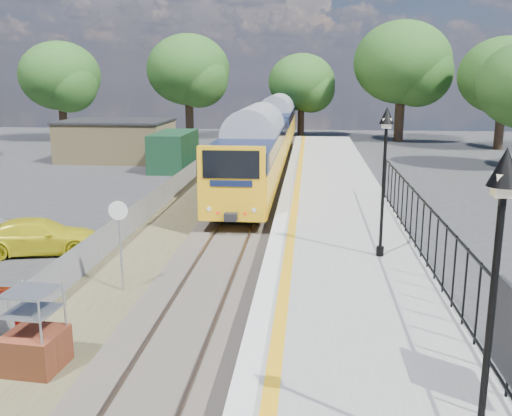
# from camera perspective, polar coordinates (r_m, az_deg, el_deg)

# --- Properties ---
(ground) EXTENTS (120.00, 120.00, 0.00)m
(ground) POSITION_cam_1_polar(r_m,az_deg,el_deg) (13.35, -8.77, -15.61)
(ground) COLOR #2D2D30
(ground) RESTS_ON ground
(track_bed) EXTENTS (5.90, 80.00, 0.29)m
(track_bed) POSITION_cam_1_polar(r_m,az_deg,el_deg) (22.21, -3.93, -3.46)
(track_bed) COLOR #473F38
(track_bed) RESTS_ON ground
(platform) EXTENTS (5.00, 70.00, 0.90)m
(platform) POSITION_cam_1_polar(r_m,az_deg,el_deg) (20.26, 8.47, -4.14)
(platform) COLOR gray
(platform) RESTS_ON ground
(platform_edge) EXTENTS (0.90, 70.00, 0.01)m
(platform_edge) POSITION_cam_1_polar(r_m,az_deg,el_deg) (20.12, 2.63, -2.77)
(platform_edge) COLOR silver
(platform_edge) RESTS_ON platform
(victorian_lamp_south) EXTENTS (0.44, 0.44, 4.60)m
(victorian_lamp_south) POSITION_cam_1_polar(r_m,az_deg,el_deg) (8.01, 23.09, -2.94)
(victorian_lamp_south) COLOR black
(victorian_lamp_south) RESTS_ON platform
(victorian_lamp_north) EXTENTS (0.44, 0.44, 4.60)m
(victorian_lamp_north) POSITION_cam_1_polar(r_m,az_deg,el_deg) (17.61, 12.80, 5.93)
(victorian_lamp_north) COLOR black
(victorian_lamp_north) RESTS_ON platform
(palisade_fence) EXTENTS (0.12, 26.00, 2.00)m
(palisade_fence) POSITION_cam_1_polar(r_m,az_deg,el_deg) (14.73, 18.98, -5.62)
(palisade_fence) COLOR black
(palisade_fence) RESTS_ON platform
(wire_fence) EXTENTS (0.06, 52.00, 1.20)m
(wire_fence) POSITION_cam_1_polar(r_m,az_deg,el_deg) (25.11, -11.51, -0.56)
(wire_fence) COLOR #999EA3
(wire_fence) RESTS_ON ground
(outbuilding) EXTENTS (10.80, 10.10, 3.12)m
(outbuilding) POSITION_cam_1_polar(r_m,az_deg,el_deg) (45.04, -12.75, 6.47)
(outbuilding) COLOR tan
(outbuilding) RESTS_ON ground
(tree_line) EXTENTS (56.80, 43.80, 11.88)m
(tree_line) POSITION_cam_1_polar(r_m,az_deg,el_deg) (53.37, 3.74, 13.19)
(tree_line) COLOR #332319
(tree_line) RESTS_ON ground
(train) EXTENTS (2.82, 40.83, 3.51)m
(train) POSITION_cam_1_polar(r_m,az_deg,el_deg) (42.58, 1.30, 7.53)
(train) COLOR #F3B015
(train) RESTS_ON ground
(brick_plinth) EXTENTS (1.28, 1.28, 1.90)m
(brick_plinth) POSITION_cam_1_polar(r_m,az_deg,el_deg) (13.64, -21.36, -11.49)
(brick_plinth) COLOR brown
(brick_plinth) RESTS_ON ground
(speed_sign) EXTENTS (0.57, 0.11, 2.84)m
(speed_sign) POSITION_cam_1_polar(r_m,az_deg,el_deg) (17.29, -13.50, -2.22)
(speed_sign) COLOR #999EA3
(speed_sign) RESTS_ON ground
(car_yellow) EXTENTS (4.70, 2.80, 1.28)m
(car_yellow) POSITION_cam_1_polar(r_m,az_deg,el_deg) (22.47, -20.84, -2.65)
(car_yellow) COLOR yellow
(car_yellow) RESTS_ON ground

